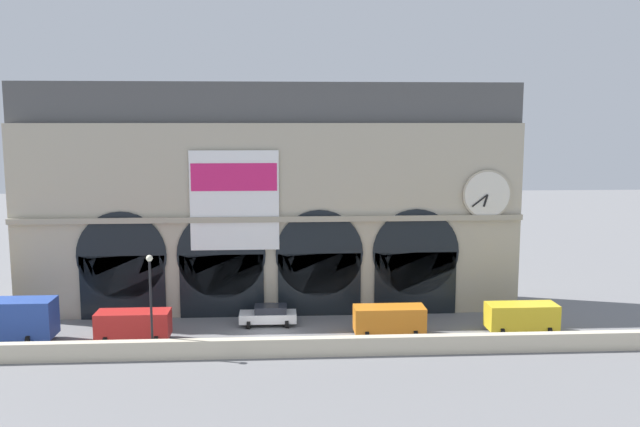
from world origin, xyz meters
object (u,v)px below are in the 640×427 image
at_px(van_midwest, 133,324).
at_px(van_east, 522,316).
at_px(street_lamp_quayside, 151,292).
at_px(box_truck_west, 2,319).
at_px(car_center, 269,315).
at_px(van_mideast, 389,319).

xyz_separation_m(van_midwest, van_east, (28.52, 0.22, 0.00)).
relative_size(van_east, street_lamp_quayside, 0.75).
relative_size(box_truck_west, street_lamp_quayside, 1.09).
distance_m(box_truck_west, van_east, 37.76).
relative_size(box_truck_west, car_center, 1.70).
bearing_deg(street_lamp_quayside, van_midwest, 122.24).
bearing_deg(car_center, van_midwest, -161.53).
bearing_deg(van_east, van_midwest, -179.56).
bearing_deg(car_center, street_lamp_quayside, -141.15).
relative_size(van_midwest, car_center, 1.18).
xyz_separation_m(box_truck_west, street_lamp_quayside, (11.13, -3.26, 2.71)).
distance_m(car_center, street_lamp_quayside, 10.56).
relative_size(van_mideast, street_lamp_quayside, 0.75).
bearing_deg(van_mideast, car_center, 160.65).
height_order(box_truck_west, van_mideast, box_truck_west).
bearing_deg(van_mideast, street_lamp_quayside, -169.45).
xyz_separation_m(van_midwest, van_mideast, (18.53, 0.09, 0.00)).
bearing_deg(van_east, box_truck_west, 179.95).
bearing_deg(box_truck_west, street_lamp_quayside, -16.31).
xyz_separation_m(car_center, street_lamp_quayside, (-7.73, -6.23, 3.61)).
xyz_separation_m(van_east, street_lamp_quayside, (-26.62, -3.23, 3.17)).
xyz_separation_m(van_midwest, street_lamp_quayside, (1.90, -3.01, 3.17)).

